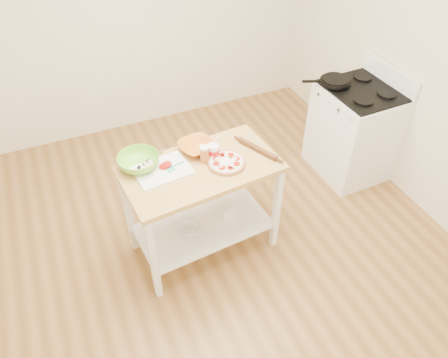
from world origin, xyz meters
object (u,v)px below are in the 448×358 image
skillet (335,81)px  knife (147,162)px  prep_island (202,192)px  shelf_bin (226,211)px  beer_pint (204,154)px  yogurt_tub (213,151)px  pizza (226,162)px  spatula (174,167)px  rolling_pin (258,149)px  green_bowl (139,162)px  gas_stove (353,131)px  cutting_board (162,170)px  shelf_glass_bowl (189,229)px  orange_bowl (197,147)px

skillet → knife: (-1.92, -0.37, -0.06)m
prep_island → shelf_bin: prep_island is taller
prep_island → beer_pint: beer_pint is taller
prep_island → yogurt_tub: 0.34m
pizza → spatula: pizza is taller
prep_island → rolling_pin: bearing=-0.1°
pizza → beer_pint: (-0.14, 0.09, 0.05)m
shelf_bin → green_bowl: bearing=165.5°
skillet → yogurt_tub: size_ratio=2.31×
gas_stove → beer_pint: size_ratio=7.85×
pizza → spatula: size_ratio=1.94×
cutting_board → knife: size_ratio=1.78×
spatula → shelf_glass_bowl: size_ratio=0.77×
gas_stove → spatula: (-1.94, -0.32, 0.44)m
gas_stove → yogurt_tub: (-1.62, -0.31, 0.48)m
gas_stove → cutting_board: 2.10m
spatula → knife: 0.22m
green_bowl → shelf_glass_bowl: bearing=-35.9°
spatula → rolling_pin: rolling_pin is taller
knife → shelf_glass_bowl: knife is taller
skillet → pizza: (-1.38, -0.62, -0.06)m
prep_island → knife: 0.49m
beer_pint → shelf_bin: (0.17, -0.03, -0.65)m
prep_island → skillet: 1.70m
yogurt_tub → prep_island: bearing=-150.3°
prep_island → cutting_board: size_ratio=2.82×
pizza → orange_bowl: bearing=119.6°
skillet → cutting_board: size_ratio=1.01×
orange_bowl → prep_island: bearing=-103.5°
skillet → prep_island: bearing=-138.0°
beer_pint → yogurt_tub: size_ratio=0.75×
orange_bowl → knife: bearing=-179.9°
knife → green_bowl: bearing=163.7°
orange_bowl → pizza: bearing=-60.4°
beer_pint → shelf_glass_bowl: bearing=-160.7°
beer_pint → shelf_glass_bowl: (-0.18, -0.06, -0.68)m
spatula → yogurt_tub: yogurt_tub is taller
skillet → shelf_glass_bowl: skillet is taller
knife → gas_stove: bearing=-23.5°
skillet → shelf_bin: bearing=-135.8°
green_bowl → gas_stove: bearing=5.2°
cutting_board → rolling_pin: (0.75, -0.08, 0.01)m
cutting_board → shelf_glass_bowl: (0.14, -0.10, -0.62)m
spatula → green_bowl: green_bowl is taller
pizza → cutting_board: bearing=165.0°
gas_stove → orange_bowl: size_ratio=4.14×
spatula → cutting_board: bearing=157.8°
gas_stove → cutting_board: gas_stove is taller
beer_pint → rolling_pin: 0.43m
skillet → shelf_glass_bowl: bearing=-138.9°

